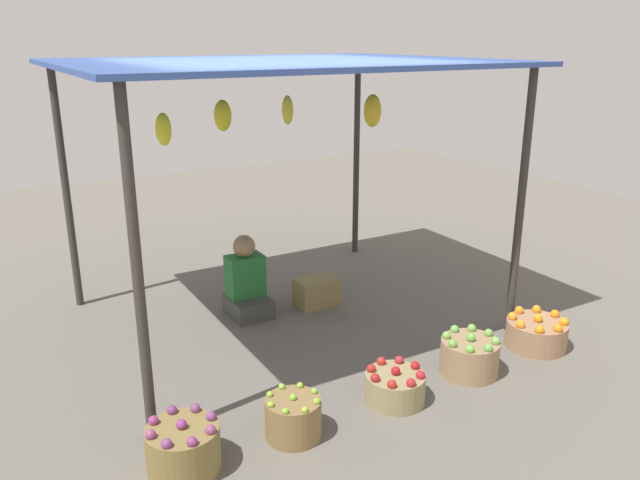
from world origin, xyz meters
TOP-DOWN VIEW (x-y plane):
  - ground_plane at (0.00, 0.00)m, footprint 14.00×14.00m
  - market_stall_structure at (0.01, 0.01)m, footprint 3.55×2.85m
  - vendor_person at (-0.28, 0.24)m, footprint 0.36×0.44m
  - basket_purple_onions at (-1.54, -1.68)m, footprint 0.45×0.45m
  - basket_limes at (-0.81, -1.71)m, footprint 0.37×0.37m
  - basket_red_apples at (0.03, -1.70)m, footprint 0.44×0.44m
  - basket_green_apples at (0.78, -1.67)m, footprint 0.46×0.46m
  - basket_oranges at (1.58, -1.62)m, footprint 0.51×0.51m
  - wooden_crate_near_vendor at (0.40, 0.08)m, footprint 0.41×0.26m

SIDE VIEW (x-z plane):
  - ground_plane at x=0.00m, z-range 0.00..0.00m
  - basket_red_apples at x=0.03m, z-range -0.02..0.25m
  - basket_oranges at x=1.58m, z-range -0.03..0.27m
  - wooden_crate_near_vendor at x=0.40m, z-range 0.00..0.28m
  - basket_limes at x=-0.81m, z-range -0.02..0.30m
  - basket_green_apples at x=0.78m, z-range -0.02..0.31m
  - basket_purple_onions at x=-1.54m, z-range -0.02..0.33m
  - vendor_person at x=-0.28m, z-range -0.09..0.69m
  - market_stall_structure at x=0.01m, z-range 1.02..3.37m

